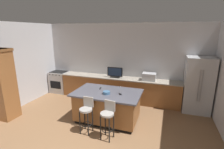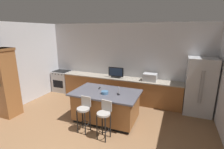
% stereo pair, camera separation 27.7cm
% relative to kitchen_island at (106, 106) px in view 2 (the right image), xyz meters
% --- Properties ---
extents(wall_back, '(6.96, 0.12, 2.98)m').
position_rel_kitchen_island_xyz_m(wall_back, '(-0.10, 2.02, 1.02)').
color(wall_back, '#BCBCC1').
rests_on(wall_back, ground_plane).
extents(wall_left, '(0.12, 4.45, 2.98)m').
position_rel_kitchen_island_xyz_m(wall_left, '(-3.38, -0.01, 1.02)').
color(wall_left, '#BCBCC1').
rests_on(wall_left, ground_plane).
extents(counter_back, '(4.72, 0.62, 0.92)m').
position_rel_kitchen_island_xyz_m(counter_back, '(-0.16, 1.64, -0.01)').
color(counter_back, brown).
rests_on(counter_back, ground_plane).
extents(kitchen_island, '(1.98, 1.23, 0.92)m').
position_rel_kitchen_island_xyz_m(kitchen_island, '(0.00, 0.00, 0.00)').
color(kitchen_island, black).
rests_on(kitchen_island, ground_plane).
extents(refrigerator, '(0.86, 0.79, 1.87)m').
position_rel_kitchen_island_xyz_m(refrigerator, '(2.64, 1.56, 0.47)').
color(refrigerator, '#B7BABF').
rests_on(refrigerator, ground_plane).
extents(range_oven, '(0.75, 0.63, 0.94)m').
position_rel_kitchen_island_xyz_m(range_oven, '(-2.90, 1.64, -0.00)').
color(range_oven, '#B7BABF').
rests_on(range_oven, ground_plane).
extents(cabinet_tower, '(0.57, 0.59, 2.19)m').
position_rel_kitchen_island_xyz_m(cabinet_tower, '(-3.04, -0.88, 0.67)').
color(cabinet_tower, brown).
rests_on(cabinet_tower, ground_plane).
extents(microwave, '(0.48, 0.36, 0.27)m').
position_rel_kitchen_island_xyz_m(microwave, '(1.02, 1.64, 0.59)').
color(microwave, '#B7BABF').
rests_on(microwave, counter_back).
extents(tv_monitor, '(0.60, 0.16, 0.41)m').
position_rel_kitchen_island_xyz_m(tv_monitor, '(-0.27, 1.58, 0.64)').
color(tv_monitor, black).
rests_on(tv_monitor, counter_back).
extents(sink_faucet_back, '(0.02, 0.02, 0.24)m').
position_rel_kitchen_island_xyz_m(sink_faucet_back, '(-0.11, 1.74, 0.57)').
color(sink_faucet_back, '#B2B2B7').
rests_on(sink_faucet_back, counter_back).
extents(sink_faucet_island, '(0.02, 0.02, 0.22)m').
position_rel_kitchen_island_xyz_m(sink_faucet_island, '(0.41, 0.00, 0.56)').
color(sink_faucet_island, '#B2B2B7').
rests_on(sink_faucet_island, kitchen_island).
extents(bar_stool_left, '(0.34, 0.34, 0.98)m').
position_rel_kitchen_island_xyz_m(bar_stool_left, '(-0.30, -0.77, 0.12)').
color(bar_stool_left, gray).
rests_on(bar_stool_left, ground_plane).
extents(bar_stool_right, '(0.34, 0.36, 1.00)m').
position_rel_kitchen_island_xyz_m(bar_stool_right, '(0.33, -0.84, 0.13)').
color(bar_stool_right, gray).
rests_on(bar_stool_right, ground_plane).
extents(fruit_bowl, '(0.21, 0.21, 0.08)m').
position_rel_kitchen_island_xyz_m(fruit_bowl, '(0.04, -0.16, 0.49)').
color(fruit_bowl, '#3F668C').
rests_on(fruit_bowl, kitchen_island).
extents(cell_phone, '(0.13, 0.17, 0.01)m').
position_rel_kitchen_island_xyz_m(cell_phone, '(0.41, -0.05, 0.45)').
color(cell_phone, black).
rests_on(cell_phone, kitchen_island).
extents(tv_remote, '(0.08, 0.18, 0.02)m').
position_rel_kitchen_island_xyz_m(tv_remote, '(-0.31, 0.22, 0.46)').
color(tv_remote, black).
rests_on(tv_remote, kitchen_island).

